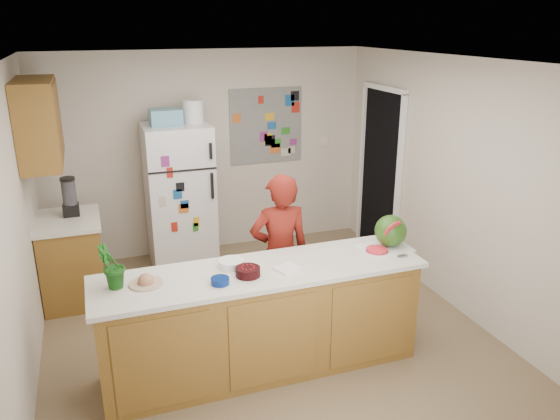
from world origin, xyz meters
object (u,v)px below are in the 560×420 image
object	(u,v)px
refrigerator	(180,196)
person	(280,254)
cherry_bowl	(248,272)
watermelon	(391,231)

from	to	relation	value
refrigerator	person	size ratio (longest dim) A/B	1.11
refrigerator	cherry_bowl	bearing A→B (deg)	-87.26
refrigerator	person	xyz separation A→B (m)	(0.61, -1.82, -0.08)
refrigerator	person	distance (m)	1.92
watermelon	cherry_bowl	world-z (taller)	watermelon
refrigerator	cherry_bowl	world-z (taller)	refrigerator
watermelon	cherry_bowl	distance (m)	1.35
person	watermelon	size ratio (longest dim) A/B	5.51
person	cherry_bowl	bearing A→B (deg)	57.11
person	watermelon	world-z (taller)	person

